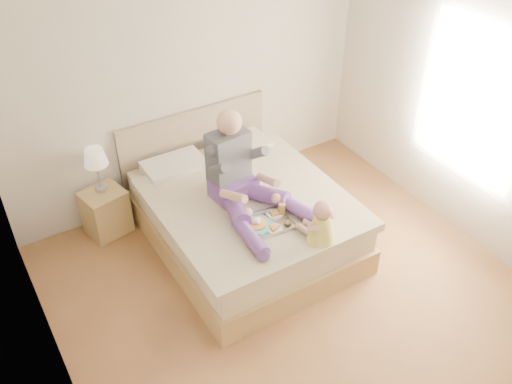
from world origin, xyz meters
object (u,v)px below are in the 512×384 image
tray (266,221)px  baby (321,224)px  adult (242,179)px  bed (241,212)px  nightstand (106,212)px

tray → baby: 0.52m
adult → baby: adult is taller
adult → tray: adult is taller
bed → tray: (-0.06, -0.57, 0.32)m
adult → baby: (0.31, -0.79, -0.11)m
nightstand → baby: (1.35, -1.77, 0.53)m
bed → adult: 0.60m
baby → adult: bearing=97.6°
nightstand → adult: size_ratio=0.43×
baby → nightstand: bearing=113.3°
tray → nightstand: bearing=132.9°
nightstand → baby: bearing=-65.3°
tray → baby: size_ratio=1.20×
bed → tray: bearing=-96.3°
bed → baby: size_ratio=5.38×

